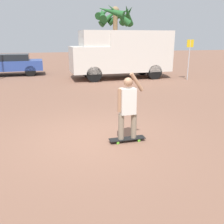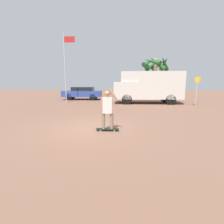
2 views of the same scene
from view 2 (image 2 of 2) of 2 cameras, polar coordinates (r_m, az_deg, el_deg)
The scene contains 8 objects.
ground_plane at distance 7.59m, azimuth -6.84°, elevation -5.09°, with size 80.00×80.00×0.00m, color brown.
skateboard at distance 7.04m, azimuth -1.47°, elevation -5.61°, with size 0.91×0.23×0.08m.
person_skateboarder at distance 6.86m, azimuth -1.51°, elevation 1.36°, with size 0.65×0.22×1.63m.
camper_van at distance 16.70m, azimuth 11.86°, elevation 8.30°, with size 6.16×2.26×2.89m.
parked_car_blue at distance 20.19m, azimuth -9.67°, elevation 6.22°, with size 4.32×1.78×1.42m.
palm_tree_near_van at distance 26.11m, azimuth 14.00°, elevation 14.78°, with size 3.99×4.02×5.52m.
flagpole at distance 17.66m, azimuth -14.88°, elevation 15.01°, with size 1.10×0.12×6.38m.
street_sign at distance 15.98m, azimuth 25.97°, elevation 7.24°, with size 0.44×0.06×2.37m.
Camera 2 is at (1.30, -7.23, 1.91)m, focal length 28.00 mm.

